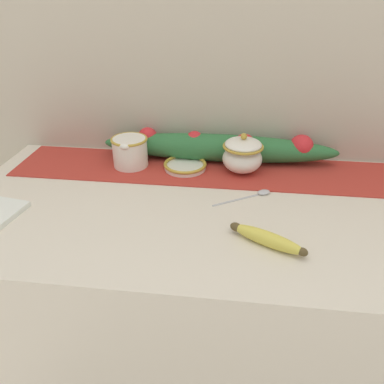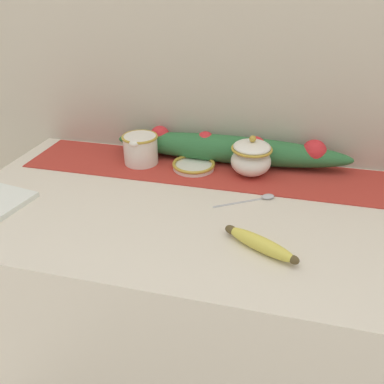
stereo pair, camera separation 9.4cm
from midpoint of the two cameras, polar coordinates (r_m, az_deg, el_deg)
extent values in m
cube|color=beige|center=(1.28, 0.19, -19.64)|extent=(1.37, 0.66, 0.91)
cube|color=#B7AD99|center=(1.20, 2.35, 18.73)|extent=(2.17, 0.04, 2.40)
cube|color=#B23328|center=(1.16, 1.44, 3.28)|extent=(1.26, 0.23, 0.00)
cylinder|color=white|center=(1.19, -11.67, 5.94)|extent=(0.11, 0.11, 0.09)
torus|color=#B79333|center=(1.18, -11.88, 7.83)|extent=(0.11, 0.11, 0.01)
torus|color=white|center=(1.25, -10.83, 7.44)|extent=(0.05, 0.01, 0.05)
ellipsoid|color=white|center=(1.14, -12.61, 6.74)|extent=(0.03, 0.02, 0.02)
ellipsoid|color=white|center=(1.14, 5.32, 5.02)|extent=(0.12, 0.12, 0.08)
torus|color=#B79333|center=(1.12, 5.41, 6.89)|extent=(0.12, 0.12, 0.01)
ellipsoid|color=white|center=(1.12, 5.43, 7.19)|extent=(0.11, 0.11, 0.03)
sphere|color=#B79333|center=(1.11, 5.49, 8.37)|extent=(0.02, 0.02, 0.02)
cylinder|color=white|center=(1.17, -3.37, 3.79)|extent=(0.13, 0.13, 0.01)
torus|color=#B79333|center=(1.16, -3.39, 4.23)|extent=(0.13, 0.13, 0.01)
ellipsoid|color=#DBCC4C|center=(0.84, 8.34, -7.19)|extent=(0.17, 0.11, 0.03)
ellipsoid|color=brown|center=(0.87, 3.69, -5.45)|extent=(0.04, 0.03, 0.02)
ellipsoid|color=brown|center=(0.82, 13.33, -9.00)|extent=(0.03, 0.03, 0.02)
cube|color=#B7B7BC|center=(1.01, 4.04, -1.33)|extent=(0.12, 0.08, 0.00)
ellipsoid|color=#B7B7BC|center=(1.04, 8.35, -0.10)|extent=(0.04, 0.04, 0.01)
ellipsoid|color=#2D6B38|center=(1.21, 1.81, 6.70)|extent=(0.75, 0.10, 0.09)
sphere|color=red|center=(1.25, -8.94, 8.21)|extent=(0.06, 0.06, 0.06)
sphere|color=red|center=(1.21, -1.87, 7.89)|extent=(0.06, 0.06, 0.06)
sphere|color=red|center=(1.19, 5.72, 7.15)|extent=(0.07, 0.07, 0.07)
sphere|color=red|center=(1.21, 14.19, 6.68)|extent=(0.07, 0.07, 0.07)
camera|label=1|loc=(0.05, -92.86, -1.64)|focal=35.00mm
camera|label=2|loc=(0.05, 87.14, 1.64)|focal=35.00mm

